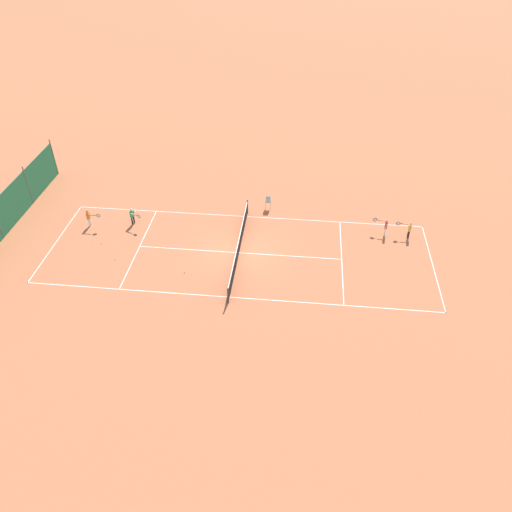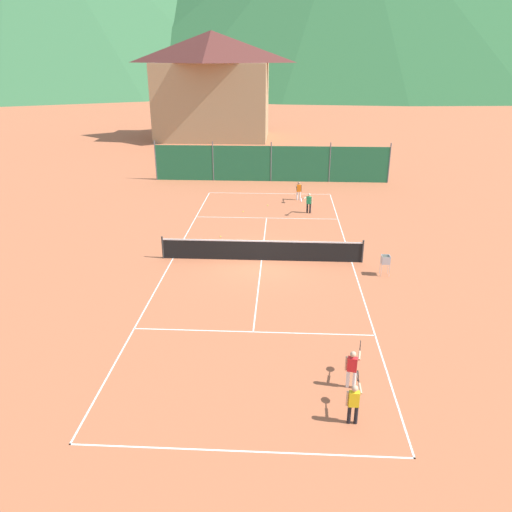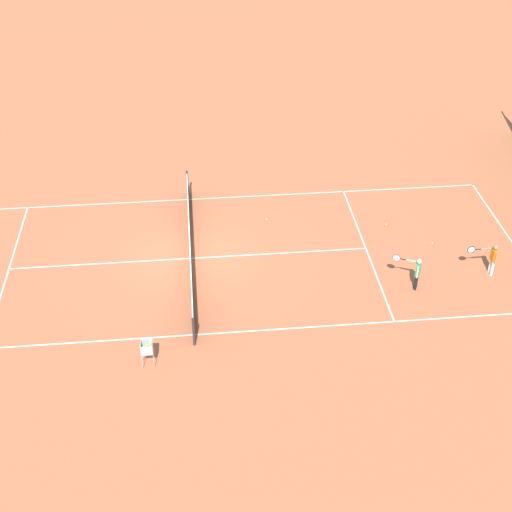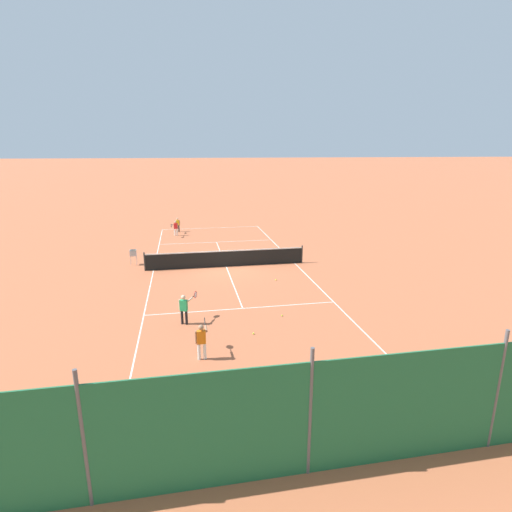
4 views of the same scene
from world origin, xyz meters
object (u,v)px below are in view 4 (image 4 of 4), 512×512
object	(u,v)px
player_near_baseline	(177,224)
player_far_baseline	(185,307)
tennis_net	(226,258)
tennis_ball_mid_court	(282,315)
ball_hopper	(133,254)
player_near_service	(175,227)
tennis_ball_service_box	(276,280)
tennis_ball_near_corner	(253,333)
player_far_service	(202,339)

from	to	relation	value
player_near_baseline	player_far_baseline	bearing A→B (deg)	91.15
tennis_net	tennis_ball_mid_court	bearing A→B (deg)	100.92
tennis_ball_mid_court	ball_hopper	size ratio (longest dim) A/B	0.07
player_near_baseline	ball_hopper	distance (m)	9.65
player_near_service	player_near_baseline	world-z (taller)	player_near_service
player_near_baseline	tennis_ball_mid_court	distance (m)	18.72
player_far_baseline	tennis_ball_service_box	world-z (taller)	player_far_baseline
player_near_baseline	tennis_ball_near_corner	xyz separation A→B (m)	(-2.82, 19.62, -0.64)
tennis_ball_near_corner	tennis_ball_mid_court	bearing A→B (deg)	-135.66
player_near_baseline	ball_hopper	size ratio (longest dim) A/B	1.29
tennis_net	player_far_service	distance (m)	10.50
player_near_baseline	tennis_ball_near_corner	bearing A→B (deg)	98.17
player_far_baseline	ball_hopper	world-z (taller)	player_far_baseline
tennis_ball_service_box	ball_hopper	size ratio (longest dim) A/B	0.07
player_near_baseline	tennis_ball_service_box	size ratio (longest dim) A/B	17.42
tennis_net	player_far_baseline	xyz separation A→B (m)	(2.43, 7.51, 0.20)
tennis_ball_near_corner	tennis_ball_service_box	xyz separation A→B (m)	(-2.24, -5.92, 0.00)
tennis_net	player_near_service	xyz separation A→B (m)	(2.95, -9.23, 0.19)
tennis_ball_near_corner	ball_hopper	bearing A→B (deg)	-62.71
player_far_service	player_near_baseline	bearing A→B (deg)	-87.62
tennis_ball_mid_court	ball_hopper	bearing A→B (deg)	-52.84
tennis_net	player_near_baseline	world-z (taller)	player_near_baseline
tennis_net	player_near_baseline	xyz separation A→B (m)	(2.80, -10.71, 0.17)
ball_hopper	tennis_net	bearing A→B (deg)	165.32
player_near_service	tennis_ball_mid_court	bearing A→B (deg)	104.72
tennis_ball_near_corner	player_far_baseline	bearing A→B (deg)	-29.73
player_near_service	tennis_ball_near_corner	distance (m)	18.39
ball_hopper	tennis_ball_near_corner	bearing A→B (deg)	117.29
player_near_service	player_far_service	xyz separation A→B (m)	(-1.03, 19.55, 0.02)
player_far_baseline	player_near_service	bearing A→B (deg)	-88.24
player_near_service	ball_hopper	world-z (taller)	player_near_service
tennis_net	player_near_service	distance (m)	9.69
tennis_net	player_far_baseline	size ratio (longest dim) A/B	7.66
tennis_net	ball_hopper	world-z (taller)	tennis_net
player_far_baseline	player_far_service	xyz separation A→B (m)	(-0.51, 2.82, 0.00)
tennis_net	player_far_service	world-z (taller)	player_far_service
tennis_ball_mid_court	ball_hopper	xyz separation A→B (m)	(6.74, -8.90, 0.63)
tennis_ball_mid_court	player_near_baseline	bearing A→B (deg)	-76.88
player_far_baseline	tennis_ball_near_corner	distance (m)	2.90
player_near_baseline	tennis_net	bearing A→B (deg)	104.64
tennis_net	tennis_ball_near_corner	size ratio (longest dim) A/B	139.09
tennis_ball_service_box	tennis_ball_mid_court	xyz separation A→B (m)	(0.81, 4.52, 0.00)
player_far_service	tennis_ball_mid_court	xyz separation A→B (m)	(-3.37, -2.81, -0.67)
tennis_ball_near_corner	player_near_baseline	bearing A→B (deg)	-81.83
player_near_baseline	ball_hopper	xyz separation A→B (m)	(2.49, 9.33, -0.01)
player_near_service	tennis_ball_mid_court	xyz separation A→B (m)	(-4.40, 16.74, -0.65)
tennis_net	tennis_ball_service_box	distance (m)	3.77
player_far_service	tennis_ball_near_corner	distance (m)	2.50
player_far_service	tennis_ball_service_box	xyz separation A→B (m)	(-4.18, -7.33, -0.67)
player_far_service	tennis_ball_mid_court	world-z (taller)	player_far_service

